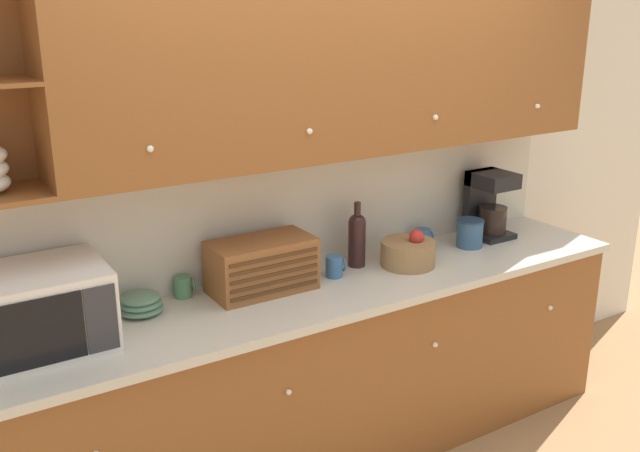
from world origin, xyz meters
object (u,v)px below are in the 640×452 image
microwave (36,311)px  fruit_basket (408,253)px  mug (423,237)px  mug_patterned_third (183,287)px  storage_canister (470,233)px  bowl_stack_on_counter (141,304)px  coffee_maker (488,204)px  bread_box (262,265)px  mug_blue_second (335,266)px  wine_bottle (357,237)px

microwave → fruit_basket: bearing=-1.4°
fruit_basket → mug: 0.32m
mug_patterned_third → storage_canister: bearing=-6.5°
bowl_stack_on_counter → mug: size_ratio=2.02×
microwave → coffee_maker: size_ratio=1.40×
storage_canister → mug: bearing=143.3°
bread_box → bowl_stack_on_counter: bearing=174.9°
bread_box → fruit_basket: bearing=-7.6°
storage_canister → fruit_basket: bearing=-174.1°
microwave → mug_blue_second: microwave is taller
mug_patterned_third → microwave: bearing=-164.2°
microwave → fruit_basket: size_ratio=1.89×
microwave → mug_patterned_third: bearing=15.8°
bread_box → mug_blue_second: bearing=-5.0°
mug_patterned_third → mug: size_ratio=1.02×
mug_blue_second → storage_canister: (0.84, -0.02, 0.02)m
storage_canister → coffee_maker: coffee_maker is taller
fruit_basket → wine_bottle: bearing=148.6°
wine_bottle → fruit_basket: bearing=-31.4°
coffee_maker → bowl_stack_on_counter: bearing=179.5°
mug_blue_second → coffee_maker: 1.07m
bowl_stack_on_counter → fruit_basket: fruit_basket is taller
mug_patterned_third → storage_canister: 1.56m
bowl_stack_on_counter → wine_bottle: bearing=-0.9°
mug_blue_second → mug: (0.65, 0.12, -0.01)m
bread_box → coffee_maker: (1.43, 0.03, 0.06)m
bowl_stack_on_counter → microwave: bearing=-165.6°
mug → storage_canister: 0.25m
bowl_stack_on_counter → mug: bearing=1.5°
storage_canister → wine_bottle: bearing=172.7°
mug_patterned_third → wine_bottle: wine_bottle is taller
mug_blue_second → bowl_stack_on_counter: bearing=174.9°
mug_blue_second → wine_bottle: bearing=20.5°
fruit_basket → mug: (0.26, 0.19, -0.02)m
fruit_basket → mug: size_ratio=2.89×
microwave → storage_canister: microwave is taller
wine_bottle → microwave: bearing=-176.5°
wine_bottle → mug: size_ratio=3.47×
microwave → mug: bearing=4.3°
bread_box → storage_canister: size_ratio=3.14×
bread_box → mug_blue_second: 0.38m
mug_blue_second → fruit_basket: bearing=-10.0°
mug_patterned_third → coffee_maker: bearing=-3.0°
mug → coffee_maker: coffee_maker is taller
coffee_maker → bread_box: bearing=-178.8°
fruit_basket → coffee_maker: (0.66, 0.13, 0.12)m
storage_canister → coffee_maker: (0.21, 0.09, 0.11)m
bowl_stack_on_counter → wine_bottle: 1.10m
mug → coffee_maker: 0.43m
fruit_basket → bowl_stack_on_counter: bearing=173.4°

